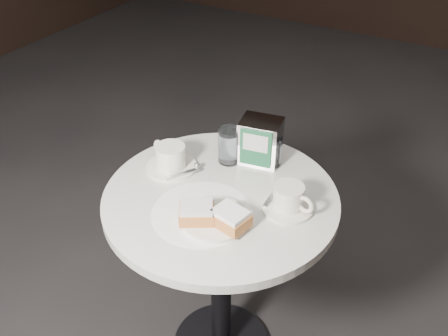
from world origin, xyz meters
TOP-DOWN VIEW (x-y plane):
  - cafe_table at (0.00, 0.00)m, footprint 0.70×0.70m
  - sugar_spill at (-0.00, -0.10)m, footprint 0.35×0.35m
  - beignet_plate at (0.05, -0.12)m, footprint 0.23×0.23m
  - coffee_cup_left at (-0.20, 0.04)m, footprint 0.20×0.20m
  - coffee_cup_right at (0.20, 0.04)m, footprint 0.18×0.18m
  - water_glass_left at (-0.07, 0.17)m, footprint 0.09×0.09m
  - water_glass_right at (0.06, 0.22)m, footprint 0.08×0.08m
  - napkin_dispenser at (0.02, 0.22)m, footprint 0.14×0.12m

SIDE VIEW (x-z plane):
  - cafe_table at x=0.00m, z-range 0.17..0.92m
  - sugar_spill at x=0.00m, z-range 0.74..0.75m
  - beignet_plate at x=0.05m, z-range 0.74..0.80m
  - coffee_cup_right at x=0.20m, z-range 0.74..0.82m
  - coffee_cup_left at x=-0.20m, z-range 0.74..0.82m
  - water_glass_right at x=0.06m, z-range 0.74..0.84m
  - water_glass_left at x=-0.07m, z-range 0.74..0.86m
  - napkin_dispenser at x=0.02m, z-range 0.75..0.89m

